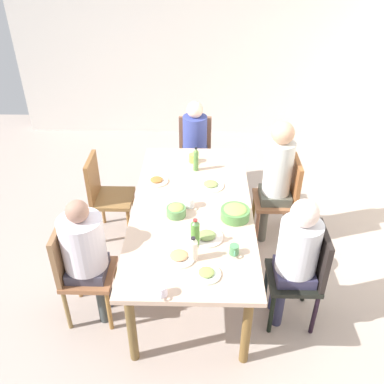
{
  "coord_description": "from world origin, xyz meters",
  "views": [
    {
      "loc": [
        2.95,
        0.07,
        2.85
      ],
      "look_at": [
        0.0,
        0.0,
        0.89
      ],
      "focal_mm": 39.17,
      "sensor_mm": 36.0,
      "label": 1
    }
  ],
  "objects_px": {
    "plate_0": "(179,256)",
    "bottle_1": "(196,160)",
    "person_2": "(86,250)",
    "bowl_1": "(235,213)",
    "cup_2": "(190,202)",
    "chair_3": "(283,195)",
    "plate_3": "(211,185)",
    "bottle_2": "(195,233)",
    "plate_2": "(206,273)",
    "bottle_0": "(193,249)",
    "person_0": "(195,141)",
    "chair_4": "(105,193)",
    "person_1": "(296,252)",
    "cup_1": "(162,291)",
    "cup_3": "(234,250)",
    "chair_2": "(78,268)",
    "plate_1": "(207,236)",
    "plate_4": "(157,181)",
    "chair_1": "(304,271)",
    "person_3": "(277,173)",
    "dining_table": "(192,213)",
    "cup_0": "(193,158)",
    "chair_0": "(195,151)",
    "bowl_0": "(176,210)"
  },
  "relations": [
    {
      "from": "bowl_1",
      "to": "bottle_2",
      "type": "height_order",
      "value": "bottle_2"
    },
    {
      "from": "cup_2",
      "to": "chair_3",
      "type": "bearing_deg",
      "value": 120.61
    },
    {
      "from": "cup_3",
      "to": "bottle_2",
      "type": "relative_size",
      "value": 0.44
    },
    {
      "from": "chair_2",
      "to": "cup_2",
      "type": "relative_size",
      "value": 7.48
    },
    {
      "from": "chair_4",
      "to": "bowl_1",
      "type": "distance_m",
      "value": 1.46
    },
    {
      "from": "cup_2",
      "to": "person_3",
      "type": "bearing_deg",
      "value": 123.28
    },
    {
      "from": "plate_4",
      "to": "plate_3",
      "type": "bearing_deg",
      "value": 82.93
    },
    {
      "from": "person_2",
      "to": "cup_2",
      "type": "xyz_separation_m",
      "value": [
        -0.53,
        0.79,
        0.08
      ]
    },
    {
      "from": "chair_2",
      "to": "plate_2",
      "type": "xyz_separation_m",
      "value": [
        0.29,
        1.02,
        0.24
      ]
    },
    {
      "from": "person_2",
      "to": "plate_3",
      "type": "height_order",
      "value": "person_2"
    },
    {
      "from": "chair_3",
      "to": "bottle_2",
      "type": "bearing_deg",
      "value": -39.5
    },
    {
      "from": "person_0",
      "to": "bottle_2",
      "type": "bearing_deg",
      "value": 1.09
    },
    {
      "from": "plate_4",
      "to": "bowl_0",
      "type": "height_order",
      "value": "bowl_0"
    },
    {
      "from": "chair_4",
      "to": "plate_0",
      "type": "bearing_deg",
      "value": 34.38
    },
    {
      "from": "plate_2",
      "to": "cup_2",
      "type": "bearing_deg",
      "value": -170.29
    },
    {
      "from": "person_0",
      "to": "chair_4",
      "type": "distance_m",
      "value": 1.23
    },
    {
      "from": "person_2",
      "to": "plate_0",
      "type": "relative_size",
      "value": 4.72
    },
    {
      "from": "plate_0",
      "to": "cup_1",
      "type": "height_order",
      "value": "cup_1"
    },
    {
      "from": "plate_1",
      "to": "cup_3",
      "type": "relative_size",
      "value": 2.39
    },
    {
      "from": "person_1",
      "to": "plate_1",
      "type": "bearing_deg",
      "value": -99.95
    },
    {
      "from": "plate_3",
      "to": "bowl_1",
      "type": "relative_size",
      "value": 1.01
    },
    {
      "from": "plate_0",
      "to": "cup_0",
      "type": "relative_size",
      "value": 2.02
    },
    {
      "from": "chair_4",
      "to": "plate_4",
      "type": "bearing_deg",
      "value": 75.02
    },
    {
      "from": "bowl_1",
      "to": "cup_2",
      "type": "distance_m",
      "value": 0.41
    },
    {
      "from": "person_0",
      "to": "plate_1",
      "type": "distance_m",
      "value": 1.79
    },
    {
      "from": "bowl_1",
      "to": "cup_2",
      "type": "height_order",
      "value": "bowl_1"
    },
    {
      "from": "person_1",
      "to": "plate_0",
      "type": "xyz_separation_m",
      "value": [
        0.12,
        -0.89,
        0.04
      ]
    },
    {
      "from": "chair_0",
      "to": "plate_1",
      "type": "xyz_separation_m",
      "value": [
        1.87,
        0.13,
        0.24
      ]
    },
    {
      "from": "plate_1",
      "to": "cup_2",
      "type": "height_order",
      "value": "cup_2"
    },
    {
      "from": "chair_3",
      "to": "bottle_2",
      "type": "distance_m",
      "value": 1.4
    },
    {
      "from": "person_0",
      "to": "person_2",
      "type": "distance_m",
      "value": 2.07
    },
    {
      "from": "plate_0",
      "to": "bottle_1",
      "type": "xyz_separation_m",
      "value": [
        -1.27,
        0.1,
        0.1
      ]
    },
    {
      "from": "dining_table",
      "to": "person_3",
      "type": "bearing_deg",
      "value": 123.75
    },
    {
      "from": "chair_3",
      "to": "person_3",
      "type": "bearing_deg",
      "value": -90.0
    },
    {
      "from": "person_1",
      "to": "cup_3",
      "type": "xyz_separation_m",
      "value": [
        0.06,
        -0.48,
        0.06
      ]
    },
    {
      "from": "cup_1",
      "to": "bottle_1",
      "type": "distance_m",
      "value": 1.65
    },
    {
      "from": "plate_3",
      "to": "bottle_2",
      "type": "xyz_separation_m",
      "value": [
        0.83,
        -0.13,
        0.1
      ]
    },
    {
      "from": "person_1",
      "to": "person_0",
      "type": "bearing_deg",
      "value": -157.03
    },
    {
      "from": "person_0",
      "to": "chair_4",
      "type": "bearing_deg",
      "value": -47.37
    },
    {
      "from": "plate_1",
      "to": "bottle_0",
      "type": "height_order",
      "value": "bottle_0"
    },
    {
      "from": "person_2",
      "to": "bowl_1",
      "type": "bearing_deg",
      "value": 108.11
    },
    {
      "from": "person_2",
      "to": "chair_3",
      "type": "distance_m",
      "value": 2.02
    },
    {
      "from": "person_1",
      "to": "cup_2",
      "type": "bearing_deg",
      "value": -122.9
    },
    {
      "from": "plate_4",
      "to": "chair_1",
      "type": "bearing_deg",
      "value": 53.17
    },
    {
      "from": "chair_1",
      "to": "chair_2",
      "type": "height_order",
      "value": "same"
    },
    {
      "from": "bowl_1",
      "to": "bottle_2",
      "type": "bearing_deg",
      "value": -43.0
    },
    {
      "from": "plate_2",
      "to": "bottle_0",
      "type": "relative_size",
      "value": 1.0
    },
    {
      "from": "chair_3",
      "to": "cup_1",
      "type": "xyz_separation_m",
      "value": [
        1.55,
        -1.07,
        0.27
      ]
    },
    {
      "from": "chair_2",
      "to": "cup_1",
      "type": "distance_m",
      "value": 0.9
    },
    {
      "from": "person_0",
      "to": "cup_0",
      "type": "bearing_deg",
      "value": -0.76
    }
  ]
}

